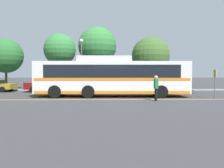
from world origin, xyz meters
name	(u,v)px	position (x,y,z in m)	size (l,w,h in m)	color
ground_plane	(110,97)	(0.00, 0.00, 0.00)	(220.00, 220.00, 0.00)	#38383A
lane_strip_0	(113,100)	(0.17, -2.06, 0.00)	(0.20, 32.39, 0.01)	gold
curb_strip	(111,90)	(0.17, 6.95, 0.07)	(40.39, 0.36, 0.15)	#99999E
transit_bus	(112,77)	(0.14, 0.14, 1.67)	(12.76, 2.90, 3.33)	silver
parked_car_1	(50,84)	(-6.36, 5.29, 0.78)	(4.93, 2.08, 1.58)	maroon
pedestrian_0	(156,86)	(3.17, -2.85, 1.01)	(0.24, 0.43, 1.77)	black
bus_stop_sign	(215,80)	(8.00, -1.51, 1.42)	(0.07, 0.40, 2.23)	#59595E
street_lamp	(82,55)	(-3.27, 8.11, 4.17)	(0.45, 0.45, 6.05)	#59595E
tree_0	(151,56)	(5.64, 11.43, 4.36)	(5.09, 5.09, 6.91)	#513823
tree_1	(6,56)	(-12.96, 9.80, 4.17)	(4.30, 4.30, 6.33)	#513823
tree_2	(97,46)	(-1.56, 11.78, 5.68)	(5.17, 5.17, 8.27)	#513823
tree_3	(60,50)	(-6.15, 9.64, 4.95)	(3.99, 3.99, 6.96)	#513823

